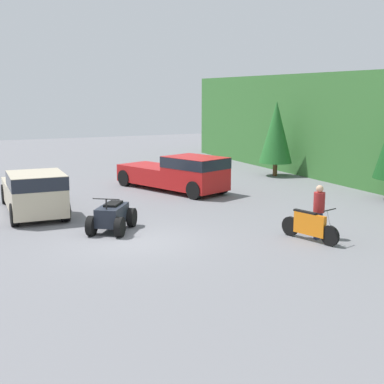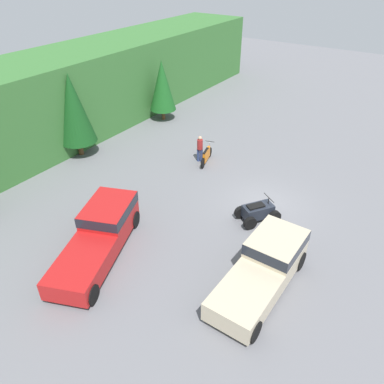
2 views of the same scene
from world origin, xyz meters
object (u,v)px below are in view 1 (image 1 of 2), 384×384
pickup_truck_red (180,172)px  rider_person (319,210)px  pickup_truck_second (34,191)px  quad_atv (112,217)px  dirt_bike (310,226)px

pickup_truck_red → rider_person: rider_person is taller
pickup_truck_second → quad_atv: size_ratio=2.28×
rider_person → dirt_bike: bearing=-99.3°
pickup_truck_second → dirt_bike: size_ratio=2.51×
rider_person → pickup_truck_second: bearing=-158.3°
pickup_truck_second → pickup_truck_red: bearing=108.4°
dirt_bike → rider_person: rider_person is taller
pickup_truck_red → pickup_truck_second: same height
pickup_truck_red → rider_person: size_ratio=3.57×
pickup_truck_red → quad_atv: 7.76m
dirt_bike → rider_person: (-0.12, 0.43, 0.48)m
pickup_truck_red → quad_atv: size_ratio=2.65×
rider_person → pickup_truck_red: bearing=159.6°
pickup_truck_red → dirt_bike: size_ratio=2.91×
pickup_truck_red → dirt_bike: bearing=-19.1°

